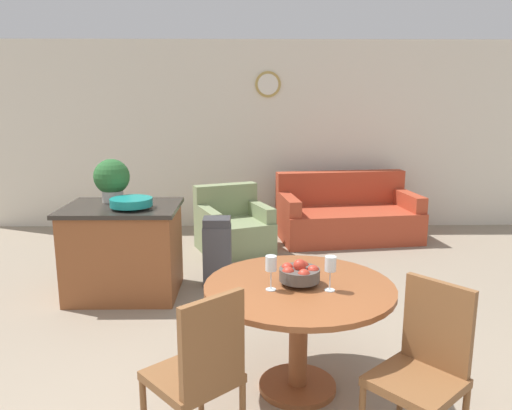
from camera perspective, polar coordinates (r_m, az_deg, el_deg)
wall_back at (r=7.36m, az=-0.47°, el=7.93°), size 8.00×0.09×2.70m
dining_table at (r=3.27m, az=4.92°, el=-11.75°), size 1.21×1.21×0.73m
dining_chair_near_left at (r=2.75m, az=-6.40°, el=-18.05°), size 0.59×0.59×0.94m
dining_chair_near_right at (r=2.92m, az=18.68°, el=-16.71°), size 0.59×0.59×0.94m
fruit_bowl at (r=3.18m, az=4.98°, el=-7.76°), size 0.26×0.26×0.17m
wine_glass_left at (r=3.06m, az=1.72°, el=-6.85°), size 0.07×0.07×0.22m
wine_glass_right at (r=3.08m, az=8.51°, el=-6.84°), size 0.07×0.07×0.22m
kitchen_island at (r=5.01m, az=-14.85°, el=-5.00°), size 1.08×0.84×0.89m
teal_bowl at (r=4.74m, az=-14.07°, el=0.30°), size 0.39×0.39×0.10m
potted_plant at (r=5.09m, az=-16.16°, el=2.91°), size 0.35×0.35×0.42m
trash_bin at (r=5.14m, az=-4.44°, el=-5.34°), size 0.28×0.24×0.71m
couch at (r=6.94m, az=10.32°, el=-1.33°), size 1.94×1.20×0.88m
armchair at (r=6.28m, az=-2.64°, el=-2.75°), size 1.06×1.06×0.81m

